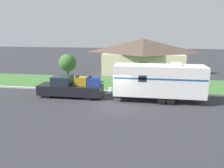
# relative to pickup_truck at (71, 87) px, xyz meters

# --- Properties ---
(ground_plane) EXTENTS (120.00, 120.00, 0.00)m
(ground_plane) POSITION_rel_pickup_truck_xyz_m (4.50, -1.54, -0.91)
(ground_plane) COLOR #2D2D33
(curb_strip) EXTENTS (80.00, 0.30, 0.14)m
(curb_strip) POSITION_rel_pickup_truck_xyz_m (4.50, 2.21, -0.84)
(curb_strip) COLOR #ADADA8
(curb_strip) RESTS_ON ground_plane
(lawn_strip) EXTENTS (80.00, 7.00, 0.03)m
(lawn_strip) POSITION_rel_pickup_truck_xyz_m (4.50, 5.86, -0.89)
(lawn_strip) COLOR #3D6B33
(lawn_strip) RESTS_ON ground_plane
(house_across_street) EXTENTS (12.04, 7.07, 5.00)m
(house_across_street) POSITION_rel_pickup_truck_xyz_m (6.55, 13.02, 1.69)
(house_across_street) COLOR beige
(house_across_street) RESTS_ON ground_plane
(pickup_truck) EXTENTS (6.19, 1.92, 2.08)m
(pickup_truck) POSITION_rel_pickup_truck_xyz_m (0.00, 0.00, 0.00)
(pickup_truck) COLOR black
(pickup_truck) RESTS_ON ground_plane
(travel_trailer) EXTENTS (8.84, 2.30, 3.52)m
(travel_trailer) POSITION_rel_pickup_truck_xyz_m (8.16, -0.00, 0.99)
(travel_trailer) COLOR black
(travel_trailer) RESTS_ON ground_plane
(mailbox) EXTENTS (0.48, 0.20, 1.40)m
(mailbox) POSITION_rel_pickup_truck_xyz_m (8.81, 2.97, 0.16)
(mailbox) COLOR brown
(mailbox) RESTS_ON ground_plane
(tree_in_yard) EXTENTS (2.00, 2.00, 3.57)m
(tree_in_yard) POSITION_rel_pickup_truck_xyz_m (-1.92, 4.61, 1.63)
(tree_in_yard) COLOR brown
(tree_in_yard) RESTS_ON ground_plane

